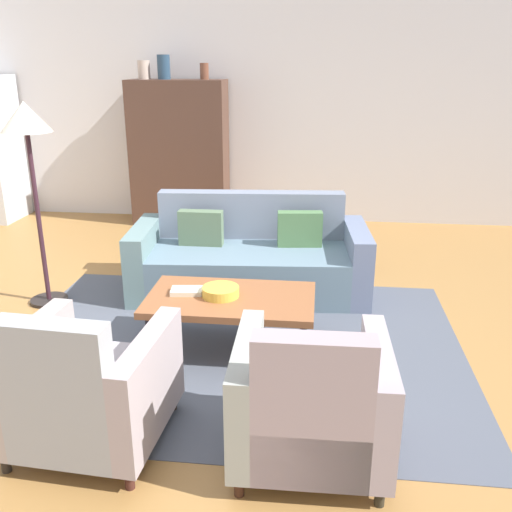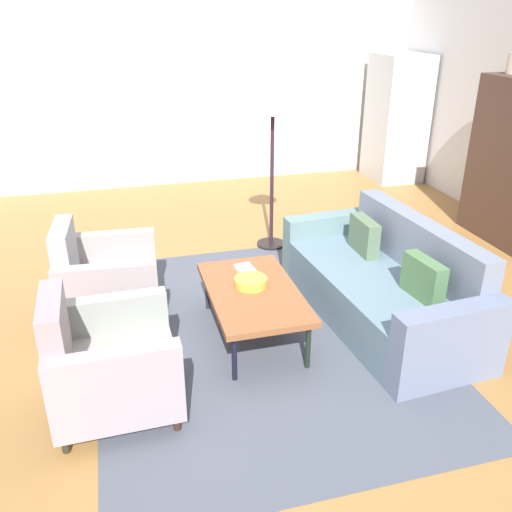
% 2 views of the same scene
% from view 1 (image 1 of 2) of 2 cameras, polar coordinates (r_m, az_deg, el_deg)
% --- Properties ---
extents(ground_plane, '(10.10, 10.10, 0.00)m').
position_cam_1_polar(ground_plane, '(4.14, -6.01, -10.03)').
color(ground_plane, olive).
extents(wall_back, '(8.41, 0.12, 2.80)m').
position_cam_1_polar(wall_back, '(7.41, 0.08, 14.52)').
color(wall_back, silver).
rests_on(wall_back, ground).
extents(area_rug, '(3.40, 2.60, 0.01)m').
position_cam_1_polar(area_rug, '(4.24, -2.42, -9.11)').
color(area_rug, '#4A505C').
rests_on(area_rug, ground).
extents(couch, '(2.16, 1.06, 0.86)m').
position_cam_1_polar(couch, '(5.16, -0.59, -0.32)').
color(couch, slate).
rests_on(couch, ground).
extents(coffee_table, '(1.20, 0.70, 0.43)m').
position_cam_1_polar(coffee_table, '(4.03, -2.61, -4.62)').
color(coffee_table, black).
rests_on(coffee_table, ground).
extents(armchair_left, '(0.85, 0.85, 0.88)m').
position_cam_1_polar(armchair_left, '(3.22, -16.99, -13.09)').
color(armchair_left, '#331D1F').
rests_on(armchair_left, ground).
extents(armchair_right, '(0.82, 0.82, 0.88)m').
position_cam_1_polar(armchair_right, '(2.99, 5.59, -15.05)').
color(armchair_right, '#2A1F21').
rests_on(armchair_right, ground).
extents(fruit_bowl, '(0.27, 0.27, 0.07)m').
position_cam_1_polar(fruit_bowl, '(4.01, -3.62, -3.64)').
color(fruit_bowl, gold).
rests_on(fruit_bowl, coffee_table).
extents(book_stack, '(0.24, 0.17, 0.03)m').
position_cam_1_polar(book_stack, '(4.09, -7.06, -3.56)').
color(book_stack, beige).
rests_on(book_stack, coffee_table).
extents(cabinet, '(1.20, 0.51, 1.80)m').
position_cam_1_polar(cabinet, '(7.30, -7.77, 10.31)').
color(cabinet, '#483025').
rests_on(cabinet, ground).
extents(vase_tall, '(0.15, 0.15, 0.22)m').
position_cam_1_polar(vase_tall, '(7.32, -11.36, 18.10)').
color(vase_tall, '#BBA493').
rests_on(vase_tall, cabinet).
extents(vase_round, '(0.16, 0.16, 0.29)m').
position_cam_1_polar(vase_round, '(7.24, -9.39, 18.47)').
color(vase_round, navy).
rests_on(vase_round, cabinet).
extents(vase_small, '(0.11, 0.11, 0.19)m').
position_cam_1_polar(vase_small, '(7.13, -5.29, 18.24)').
color(vase_small, brown).
rests_on(vase_small, cabinet).
extents(floor_lamp, '(0.40, 0.40, 1.72)m').
position_cam_1_polar(floor_lamp, '(4.94, -22.25, 11.19)').
color(floor_lamp, black).
rests_on(floor_lamp, ground).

